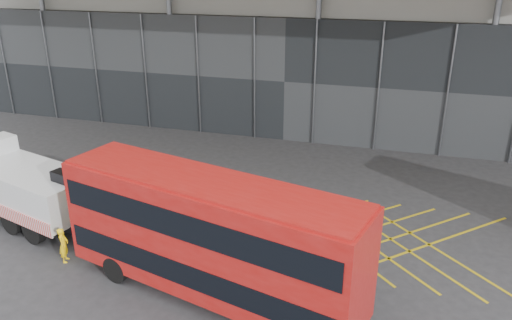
% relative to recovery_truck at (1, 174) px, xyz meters
% --- Properties ---
extents(ground_plane, '(120.00, 120.00, 0.00)m').
position_rel_recovery_truck_xyz_m(ground_plane, '(8.39, 2.57, -1.93)').
color(ground_plane, '#2D2D30').
extents(road_markings, '(23.16, 7.16, 0.01)m').
position_rel_recovery_truck_xyz_m(road_markings, '(11.59, 2.57, -1.92)').
color(road_markings, gold).
rests_on(road_markings, ground_plane).
extents(recovery_truck, '(11.92, 5.49, 4.17)m').
position_rel_recovery_truck_xyz_m(recovery_truck, '(0.00, 0.00, 0.00)').
color(recovery_truck, black).
rests_on(recovery_truck, ground_plane).
extents(bus_towed, '(11.51, 5.22, 4.57)m').
position_rel_recovery_truck_xyz_m(bus_towed, '(11.89, -3.31, 0.61)').
color(bus_towed, '#9E0F0C').
rests_on(bus_towed, ground_plane).
extents(worker, '(0.53, 0.64, 1.49)m').
position_rel_recovery_truck_xyz_m(worker, '(5.43, -2.95, -1.18)').
color(worker, yellow).
rests_on(worker, ground_plane).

